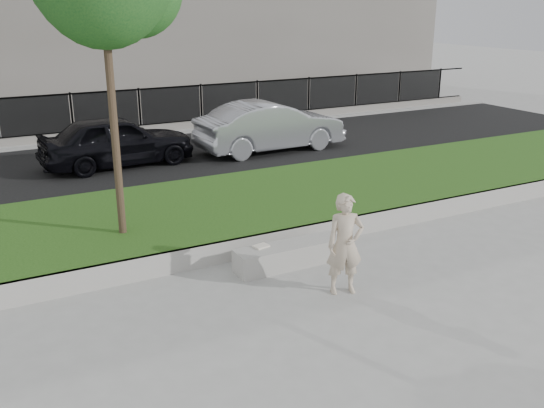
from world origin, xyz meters
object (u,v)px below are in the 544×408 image
man (345,244)px  book (261,246)px  car_silver (270,126)px  car_dark (117,141)px  stone_bench (289,255)px

man → book: 1.61m
car_silver → book: bearing=149.1°
book → car_silver: (4.10, 7.43, 0.37)m
book → car_silver: 8.50m
book → car_dark: 7.81m
car_dark → car_silver: 4.54m
book → car_dark: bearing=81.7°
stone_bench → car_silver: (3.63, 7.55, 0.58)m
stone_bench → man: bearing=-78.3°
man → car_dark: bearing=113.5°
stone_bench → man: 1.42m
stone_bench → car_silver: size_ratio=0.43×
book → man: bearing=-73.2°
man → car_silver: bearing=85.5°
stone_bench → car_silver: bearing=64.3°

